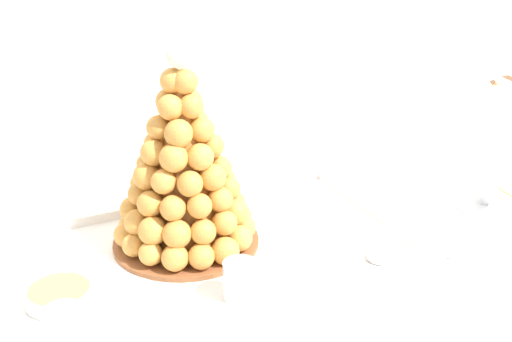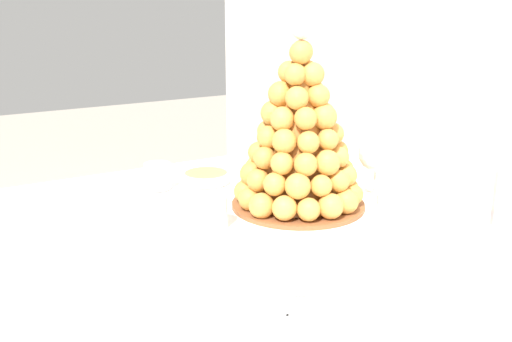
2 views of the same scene
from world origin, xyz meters
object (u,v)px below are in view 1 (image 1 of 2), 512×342
wine_glass (195,159)px  creme_brulee_ramekin (59,294)px  dessert_cup_centre (382,246)px  dessert_cup_left (65,328)px  serving_tray (209,257)px  dessert_cup_mid_left (240,281)px  croquembouche (183,171)px  macaron_goblet (495,132)px

wine_glass → creme_brulee_ramekin: bearing=-144.8°
dessert_cup_centre → dessert_cup_left: bearing=180.0°
serving_tray → wine_glass: 0.22m
wine_glass → dessert_cup_mid_left: bearing=-99.3°
croquembouche → dessert_cup_left: (-0.24, -0.19, -0.11)m
croquembouche → wine_glass: 0.15m
serving_tray → macaron_goblet: size_ratio=2.62×
dessert_cup_mid_left → macaron_goblet: size_ratio=0.22×
dessert_cup_left → dessert_cup_mid_left: dessert_cup_mid_left is taller
serving_tray → dessert_cup_mid_left: dessert_cup_mid_left is taller
macaron_goblet → croquembouche: bearing=170.0°
serving_tray → macaron_goblet: (0.56, -0.05, 0.15)m
croquembouche → dessert_cup_left: bearing=-142.1°
croquembouche → dessert_cup_mid_left: (0.02, -0.19, -0.11)m
creme_brulee_ramekin → macaron_goblet: (0.81, -0.02, 0.14)m
dessert_cup_left → dessert_cup_centre: (0.52, -0.00, -0.00)m
croquembouche → macaron_goblet: croquembouche is taller
croquembouche → dessert_cup_centre: (0.28, -0.19, -0.11)m
dessert_cup_centre → creme_brulee_ramekin: bearing=168.2°
serving_tray → dessert_cup_mid_left: size_ratio=11.64×
dessert_cup_mid_left → serving_tray: bearing=88.8°
serving_tray → wine_glass: wine_glass is taller
croquembouche → serving_tray: bearing=-70.7°
wine_glass → croquembouche: bearing=-118.1°
croquembouche → dessert_cup_centre: bearing=-34.2°
dessert_cup_left → wine_glass: 0.45m
creme_brulee_ramekin → macaron_goblet: 0.82m
dessert_cup_centre → creme_brulee_ramekin: 0.52m
dessert_cup_centre → creme_brulee_ramekin: dessert_cup_centre is taller
dessert_cup_left → macaron_goblet: bearing=5.9°
dessert_cup_centre → macaron_goblet: bearing=15.5°
macaron_goblet → serving_tray: bearing=175.3°
creme_brulee_ramekin → wine_glass: bearing=35.2°
dessert_cup_left → macaron_goblet: macaron_goblet is taller
dessert_cup_centre → wine_glass: 0.39m
dessert_cup_left → wine_glass: wine_glass is taller
serving_tray → dessert_cup_mid_left: bearing=-91.2°
croquembouche → creme_brulee_ramekin: (-0.23, -0.08, -0.12)m
dessert_cup_centre → macaron_goblet: 0.34m
croquembouche → macaron_goblet: (0.58, -0.10, 0.01)m
dessert_cup_left → macaron_goblet: 0.84m
croquembouche → macaron_goblet: size_ratio=1.34×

